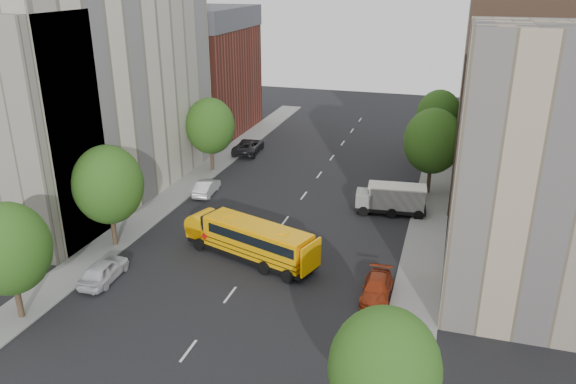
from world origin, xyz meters
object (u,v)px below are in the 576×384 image
at_px(school_bus, 249,238).
at_px(street_tree_3, 384,369).
at_px(street_tree_0, 8,249).
at_px(parked_car_2, 248,146).
at_px(safari_truck, 391,199).
at_px(street_tree_1, 108,185).
at_px(street_tree_4, 433,141).
at_px(parked_car_1, 207,187).
at_px(street_tree_5, 439,115).
at_px(parked_car_0, 104,270).
at_px(parked_car_4, 411,193).
at_px(parked_car_5, 422,151).
at_px(street_tree_2, 210,126).
at_px(parked_car_3, 377,288).

bearing_deg(school_bus, street_tree_3, -33.69).
bearing_deg(street_tree_0, parked_car_2, 87.71).
bearing_deg(safari_truck, street_tree_1, -153.31).
bearing_deg(school_bus, street_tree_4, 74.45).
bearing_deg(parked_car_1, street_tree_5, -142.63).
bearing_deg(street_tree_4, street_tree_3, -90.00).
distance_m(school_bus, parked_car_1, 13.52).
relative_size(safari_truck, parked_car_0, 1.41).
bearing_deg(safari_truck, parked_car_4, 62.91).
bearing_deg(street_tree_0, street_tree_4, 51.84).
bearing_deg(street_tree_1, parked_car_0, -65.01).
bearing_deg(street_tree_1, school_bus, 5.96).
distance_m(parked_car_1, parked_car_5, 25.30).
xyz_separation_m(street_tree_1, parked_car_1, (2.20, 11.77, -4.27)).
xyz_separation_m(street_tree_2, street_tree_4, (22.00, 0.00, 0.25)).
relative_size(street_tree_3, school_bus, 0.68).
bearing_deg(street_tree_2, parked_car_0, -84.47).
xyz_separation_m(school_bus, safari_truck, (8.80, 11.11, -0.26)).
relative_size(street_tree_2, safari_truck, 1.24).
distance_m(street_tree_0, street_tree_1, 10.00).
relative_size(school_bus, parked_car_4, 2.37).
bearing_deg(street_tree_2, street_tree_5, 28.61).
distance_m(street_tree_0, parked_car_2, 35.25).
bearing_deg(parked_car_4, street_tree_4, 56.20).
bearing_deg(street_tree_2, parked_car_3, -44.19).
bearing_deg(parked_car_4, parked_car_3, -94.30).
height_order(safari_truck, parked_car_3, safari_truck).
bearing_deg(parked_car_2, street_tree_0, 82.86).
bearing_deg(street_tree_0, parked_car_4, 51.28).
relative_size(street_tree_4, parked_car_4, 1.82).
distance_m(street_tree_0, school_bus, 15.52).
distance_m(school_bus, parked_car_5, 29.85).
bearing_deg(parked_car_4, school_bus, -127.42).
xyz_separation_m(street_tree_0, street_tree_3, (22.00, -4.00, -0.19)).
height_order(street_tree_2, street_tree_5, street_tree_2).
bearing_deg(street_tree_2, street_tree_1, -90.00).
bearing_deg(street_tree_2, parked_car_2, 78.71).
xyz_separation_m(street_tree_0, parked_car_2, (1.40, 35.01, -3.84)).
height_order(street_tree_0, street_tree_4, street_tree_4).
relative_size(street_tree_1, street_tree_5, 1.05).
xyz_separation_m(street_tree_1, safari_truck, (19.23, 12.20, -3.59)).
height_order(safari_truck, parked_car_0, safari_truck).
bearing_deg(safari_truck, parked_car_2, 138.60).
xyz_separation_m(street_tree_2, parked_car_2, (1.40, 7.01, -4.03)).
relative_size(street_tree_1, street_tree_3, 1.11).
bearing_deg(parked_car_2, street_tree_4, 156.35).
relative_size(street_tree_1, street_tree_4, 0.98).
bearing_deg(parked_car_5, school_bus, -107.93).
distance_m(street_tree_1, street_tree_4, 28.43).
bearing_deg(parked_car_3, street_tree_0, -158.08).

